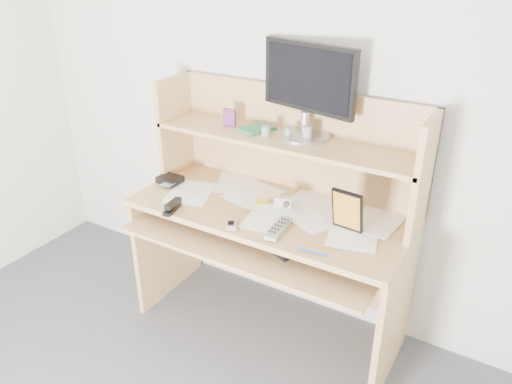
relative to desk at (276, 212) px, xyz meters
The scene contains 19 objects.
back_wall 0.60m from the desk, 90.00° to the left, with size 3.60×0.04×2.50m, color beige.
desk is the anchor object (origin of this frame).
paper_clutter 0.10m from the desk, 90.00° to the right, with size 1.32×0.54×0.01m, color white.
keyboard 0.17m from the desk, 75.27° to the right, with size 0.48×0.33×0.03m.
tv_remote 0.29m from the desk, 59.82° to the right, with size 0.06×0.21×0.02m, color gray.
flip_phone 0.33m from the desk, 101.09° to the right, with size 0.05×0.09×0.02m, color #B8B8BA.
stapler 0.54m from the desk, 139.93° to the right, with size 0.04×0.14×0.04m, color black.
wallet 0.63m from the desk, behind, with size 0.13×0.10×0.03m, color black.
sticky_note_pad 0.10m from the desk, 142.09° to the right, with size 0.07×0.07×0.01m, color #F7EB41.
digital_camera 0.11m from the desk, 31.89° to the right, with size 0.09×0.03×0.05m, color silver.
game_case 0.45m from the desk, 12.44° to the right, with size 0.15×0.02×0.21m, color black.
blue_pen 0.50m from the desk, 43.87° to the right, with size 0.01×0.01×0.14m, color #1932C2.
card_box 0.55m from the desk, 167.30° to the left, with size 0.07×0.02×0.09m, color maroon.
shelf_book 0.44m from the desk, 152.07° to the left, with size 0.12×0.17×0.02m, color #34825A.
chip_stack_a 0.42m from the desk, 78.03° to the left, with size 0.04×0.04×0.05m, color black.
chip_stack_b 0.44m from the desk, 46.31° to the left, with size 0.04×0.04×0.07m, color silver.
chip_stack_c 0.42m from the desk, 157.65° to the left, with size 0.04×0.04×0.05m, color black.
chip_stack_d 0.45m from the desk, 35.68° to the left, with size 0.04×0.04×0.08m, color white.
monitor 0.65m from the desk, 63.38° to the left, with size 0.52×0.26×0.45m.
Camera 1 is at (1.06, -0.44, 1.94)m, focal length 35.00 mm.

